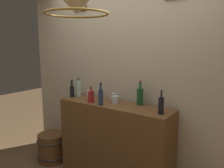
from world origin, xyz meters
TOP-DOWN VIEW (x-y plane):
  - panelled_rear_partition at (-0.00, 1.10)m, footprint 3.38×0.15m
  - bar_shelf_unit at (0.00, 0.82)m, footprint 1.45×0.41m
  - liquor_bottle_vermouth at (-0.64, 0.87)m, footprint 0.07×0.07m
  - liquor_bottle_rum at (-0.10, 0.68)m, footprint 0.05×0.05m
  - liquor_bottle_sherry at (-0.28, 0.72)m, footprint 0.08×0.08m
  - liquor_bottle_mezcal at (0.62, 0.76)m, footprint 0.06×0.06m
  - liquor_bottle_scotch at (0.27, 0.96)m, footprint 0.08×0.08m
  - liquor_bottle_whiskey at (-0.68, 0.79)m, footprint 0.06×0.06m
  - glass_tumbler_rocks at (-0.52, 0.96)m, footprint 0.08×0.08m
  - glass_tumbler_highball at (0.00, 0.83)m, footprint 0.08×0.08m
  - glass_tumbler_shot at (-0.10, 0.95)m, footprint 0.07×0.07m
  - wooden_barrel at (-1.07, 0.71)m, footprint 0.42×0.42m

SIDE VIEW (x-z plane):
  - wooden_barrel at x=-1.07m, z-range 0.00..0.42m
  - bar_shelf_unit at x=0.00m, z-range 0.00..1.03m
  - glass_tumbler_rocks at x=-0.52m, z-range 1.03..1.10m
  - glass_tumbler_highball at x=0.00m, z-range 1.03..1.12m
  - glass_tumbler_shot at x=-0.10m, z-range 1.03..1.12m
  - liquor_bottle_sherry at x=-0.28m, z-range 1.00..1.20m
  - liquor_bottle_whiskey at x=-0.68m, z-range 0.99..1.23m
  - liquor_bottle_mezcal at x=0.62m, z-range 1.00..1.24m
  - liquor_bottle_vermouth at x=-0.64m, z-range 1.00..1.25m
  - liquor_bottle_rum at x=-0.10m, z-range 1.00..1.26m
  - liquor_bottle_scotch at x=0.27m, z-range 0.99..1.28m
  - panelled_rear_partition at x=0.00m, z-range 0.08..2.79m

